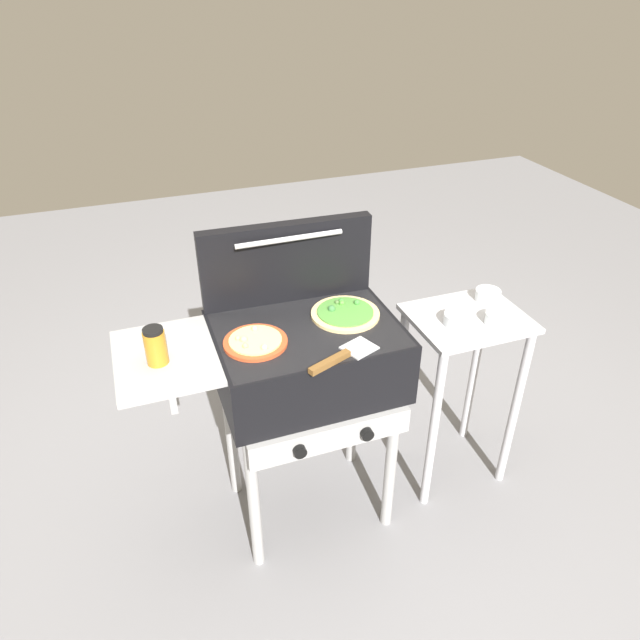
{
  "coord_description": "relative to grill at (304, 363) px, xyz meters",
  "views": [
    {
      "loc": [
        -0.53,
        -1.59,
        1.98
      ],
      "look_at": [
        0.05,
        0.0,
        0.92
      ],
      "focal_mm": 32.48,
      "sensor_mm": 36.0,
      "label": 1
    }
  ],
  "objects": [
    {
      "name": "grill_lid_open",
      "position": [
        0.01,
        0.22,
        0.3
      ],
      "size": [
        0.63,
        0.09,
        0.3
      ],
      "color": "black",
      "rests_on": "grill"
    },
    {
      "name": "prep_table",
      "position": [
        0.67,
        0.0,
        -0.19
      ],
      "size": [
        0.44,
        0.36,
        0.81
      ],
      "color": "#B2B2B7",
      "rests_on": "ground_plane"
    },
    {
      "name": "pizza_veggie",
      "position": [
        0.17,
        0.04,
        0.15
      ],
      "size": [
        0.24,
        0.24,
        0.04
      ],
      "color": "#E0C17F",
      "rests_on": "grill"
    },
    {
      "name": "grill",
      "position": [
        0.0,
        0.0,
        0.0
      ],
      "size": [
        0.96,
        0.53,
        0.9
      ],
      "color": "black",
      "rests_on": "ground_plane"
    },
    {
      "name": "ground_plane",
      "position": [
        0.01,
        0.0,
        -0.76
      ],
      "size": [
        8.0,
        8.0,
        0.0
      ],
      "primitive_type": "plane",
      "color": "gray"
    },
    {
      "name": "topping_bowl_near",
      "position": [
        0.61,
        -0.03,
        0.07
      ],
      "size": [
        0.11,
        0.11,
        0.04
      ],
      "color": "silver",
      "rests_on": "prep_table"
    },
    {
      "name": "topping_bowl_middle",
      "position": [
        0.75,
        -0.08,
        0.07
      ],
      "size": [
        0.11,
        0.11,
        0.04
      ],
      "color": "silver",
      "rests_on": "prep_table"
    },
    {
      "name": "topping_bowl_far",
      "position": [
        0.81,
        0.09,
        0.07
      ],
      "size": [
        0.1,
        0.1,
        0.04
      ],
      "color": "silver",
      "rests_on": "prep_table"
    },
    {
      "name": "pizza_cheese",
      "position": [
        -0.18,
        -0.03,
        0.15
      ],
      "size": [
        0.21,
        0.21,
        0.03
      ],
      "color": "#C64723",
      "rests_on": "grill"
    },
    {
      "name": "sauce_jar",
      "position": [
        -0.49,
        -0.03,
        0.21
      ],
      "size": [
        0.07,
        0.07,
        0.13
      ],
      "color": "#B77A1E",
      "rests_on": "grill"
    },
    {
      "name": "spatula",
      "position": [
        0.06,
        -0.2,
        0.15
      ],
      "size": [
        0.26,
        0.15,
        0.02
      ],
      "color": "#B7BABF",
      "rests_on": "grill"
    }
  ]
}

